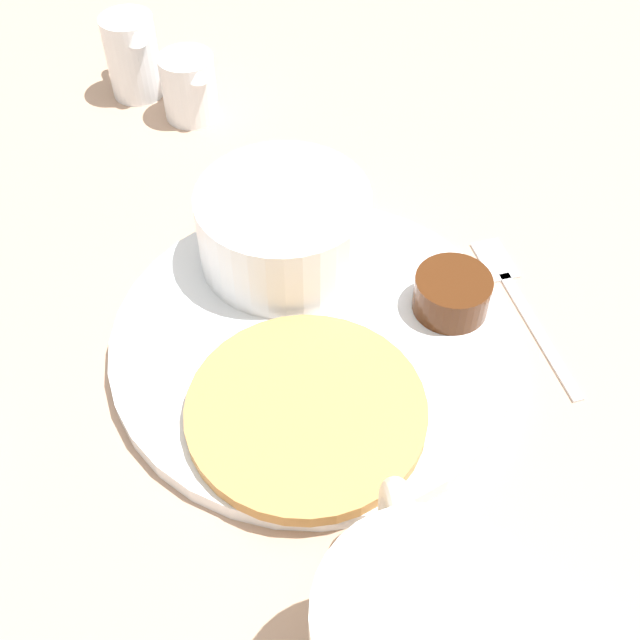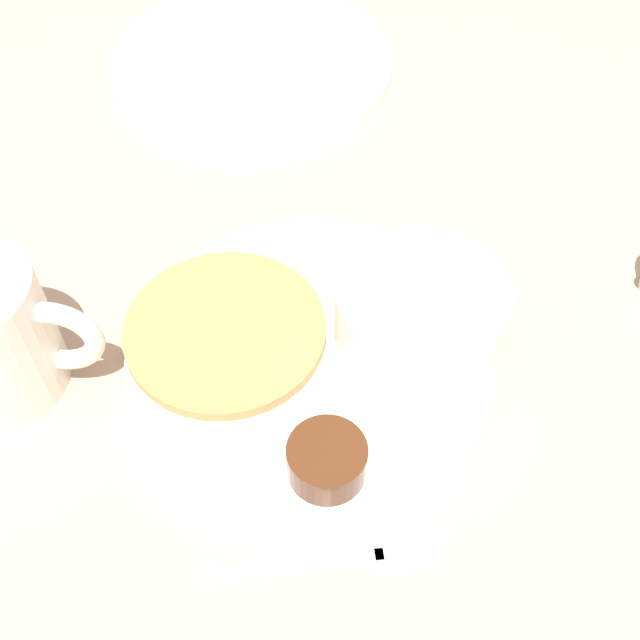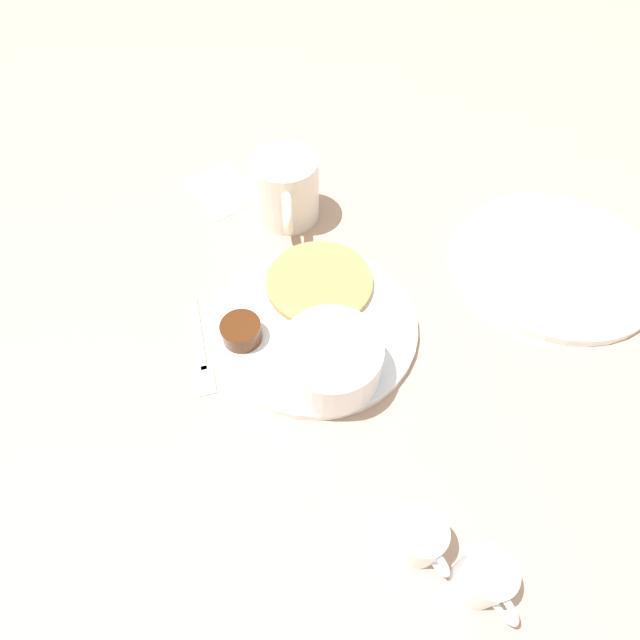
# 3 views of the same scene
# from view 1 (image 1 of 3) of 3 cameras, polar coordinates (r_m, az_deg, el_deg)

# --- Properties ---
(ground_plane) EXTENTS (4.00, 4.00, 0.00)m
(ground_plane) POSITION_cam_1_polar(r_m,az_deg,el_deg) (0.49, -0.55, -1.99)
(ground_plane) COLOR tan
(plate) EXTENTS (0.24, 0.24, 0.01)m
(plate) POSITION_cam_1_polar(r_m,az_deg,el_deg) (0.49, -0.55, -1.55)
(plate) COLOR white
(plate) RESTS_ON ground_plane
(pancake_stack) EXTENTS (0.13, 0.13, 0.01)m
(pancake_stack) POSITION_cam_1_polar(r_m,az_deg,el_deg) (0.44, -0.99, -6.51)
(pancake_stack) COLOR #B78447
(pancake_stack) RESTS_ON plate
(bowl) EXTENTS (0.11, 0.11, 0.05)m
(bowl) POSITION_cam_1_polar(r_m,az_deg,el_deg) (0.51, -2.59, 6.79)
(bowl) COLOR white
(bowl) RESTS_ON plate
(syrup_cup) EXTENTS (0.05, 0.05, 0.02)m
(syrup_cup) POSITION_cam_1_polar(r_m,az_deg,el_deg) (0.49, 9.36, 1.87)
(syrup_cup) COLOR #47230F
(syrup_cup) RESTS_ON plate
(butter_ramekin) EXTENTS (0.05, 0.05, 0.05)m
(butter_ramekin) POSITION_cam_1_polar(r_m,az_deg,el_deg) (0.53, -1.52, 7.34)
(butter_ramekin) COLOR white
(butter_ramekin) RESTS_ON plate
(creamer_pitcher_near) EXTENTS (0.06, 0.04, 0.05)m
(creamer_pitcher_near) POSITION_cam_1_polar(r_m,az_deg,el_deg) (0.66, -9.33, 16.11)
(creamer_pitcher_near) COLOR white
(creamer_pitcher_near) RESTS_ON ground_plane
(creamer_pitcher_far) EXTENTS (0.06, 0.04, 0.07)m
(creamer_pitcher_far) POSITION_cam_1_polar(r_m,az_deg,el_deg) (0.70, -13.22, 17.87)
(creamer_pitcher_far) COLOR white
(creamer_pitcher_far) RESTS_ON ground_plane
(fork) EXTENTS (0.12, 0.08, 0.00)m
(fork) POSITION_cam_1_polar(r_m,az_deg,el_deg) (0.53, 13.77, 1.80)
(fork) COLOR silver
(fork) RESTS_ON ground_plane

